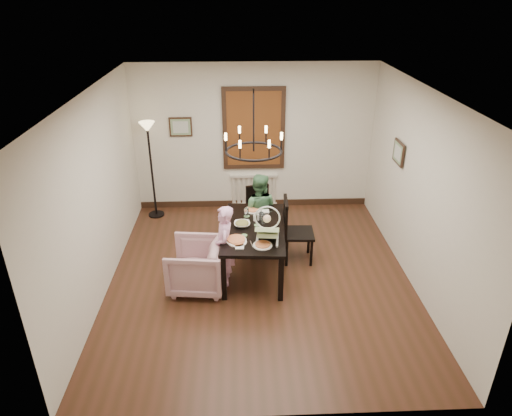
{
  "coord_description": "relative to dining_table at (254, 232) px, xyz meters",
  "views": [
    {
      "loc": [
        -0.3,
        -5.77,
        4.03
      ],
      "look_at": [
        -0.05,
        0.25,
        1.05
      ],
      "focal_mm": 32.0,
      "sensor_mm": 36.0,
      "label": 1
    }
  ],
  "objects": [
    {
      "name": "picture_right",
      "position": [
        2.3,
        0.7,
        0.98
      ],
      "size": [
        0.03,
        0.42,
        0.36
      ],
      "primitive_type": "cube",
      "rotation": [
        0.0,
        0.0,
        1.57
      ],
      "color": "black",
      "rests_on": "room_shell"
    },
    {
      "name": "floor_lamp",
      "position": [
        -1.81,
        1.95,
        0.23
      ],
      "size": [
        0.3,
        0.3,
        1.8
      ],
      "primitive_type": null,
      "color": "black",
      "rests_on": "room_shell"
    },
    {
      "name": "drinking_glass",
      "position": [
        0.15,
        0.12,
        0.16
      ],
      "size": [
        0.07,
        0.07,
        0.15
      ],
      "primitive_type": "cylinder",
      "color": "silver",
      "rests_on": "dining_table"
    },
    {
      "name": "radiator",
      "position": [
        0.09,
        2.28,
        -0.32
      ],
      "size": [
        0.92,
        0.12,
        0.62
      ],
      "primitive_type": null,
      "color": "silver",
      "rests_on": "room_shell"
    },
    {
      "name": "dining_table",
      "position": [
        0.0,
        0.0,
        0.0
      ],
      "size": [
        1.02,
        1.68,
        0.76
      ],
      "rotation": [
        0.0,
        0.0,
        -0.07
      ],
      "color": "black",
      "rests_on": "room_shell"
    },
    {
      "name": "room_shell",
      "position": [
        0.09,
        0.17,
        0.73
      ],
      "size": [
        4.51,
        5.0,
        2.81
      ],
      "color": "#472518",
      "rests_on": "ground"
    },
    {
      "name": "chair_right",
      "position": [
        0.72,
        0.28,
        -0.14
      ],
      "size": [
        0.49,
        0.49,
        1.07
      ],
      "primitive_type": null,
      "rotation": [
        0.0,
        0.0,
        1.53
      ],
      "color": "black",
      "rests_on": "room_shell"
    },
    {
      "name": "baby_bouncer",
      "position": [
        0.18,
        -0.37,
        0.26
      ],
      "size": [
        0.44,
        0.56,
        0.34
      ],
      "primitive_type": null,
      "rotation": [
        0.0,
        0.0,
        -0.11
      ],
      "color": "beige",
      "rests_on": "dining_table"
    },
    {
      "name": "chair_far",
      "position": [
        0.14,
        1.04,
        -0.22
      ],
      "size": [
        0.48,
        0.48,
        0.92
      ],
      "primitive_type": null,
      "rotation": [
        0.0,
        0.0,
        0.21
      ],
      "color": "black",
      "rests_on": "room_shell"
    },
    {
      "name": "salad_bowl",
      "position": [
        -0.18,
        0.04,
        0.12
      ],
      "size": [
        0.29,
        0.29,
        0.07
      ],
      "primitive_type": "imported",
      "color": "white",
      "rests_on": "dining_table"
    },
    {
      "name": "pizza_platter",
      "position": [
        -0.27,
        -0.4,
        0.11
      ],
      "size": [
        0.3,
        0.3,
        0.04
      ],
      "primitive_type": "cylinder",
      "color": "tan",
      "rests_on": "dining_table"
    },
    {
      "name": "chandelier",
      "position": [
        -0.0,
        -0.0,
        1.28
      ],
      "size": [
        0.8,
        0.8,
        0.04
      ],
      "primitive_type": "torus",
      "color": "black",
      "rests_on": "room_shell"
    },
    {
      "name": "window_blinds",
      "position": [
        0.09,
        2.26,
        0.93
      ],
      "size": [
        1.0,
        0.03,
        1.4
      ],
      "primitive_type": "cube",
      "color": "brown",
      "rests_on": "room_shell"
    },
    {
      "name": "seated_man",
      "position": [
        0.11,
        0.75,
        -0.13
      ],
      "size": [
        0.6,
        0.51,
        1.08
      ],
      "primitive_type": "imported",
      "rotation": [
        0.0,
        0.0,
        2.93
      ],
      "color": "#46754C",
      "rests_on": "room_shell"
    },
    {
      "name": "armchair",
      "position": [
        -0.84,
        -0.41,
        -0.31
      ],
      "size": [
        0.89,
        0.87,
        0.73
      ],
      "primitive_type": "imported",
      "rotation": [
        0.0,
        0.0,
        -1.68
      ],
      "color": "#C6979E",
      "rests_on": "room_shell"
    },
    {
      "name": "elderly_woman",
      "position": [
        -0.44,
        -0.31,
        -0.16
      ],
      "size": [
        0.26,
        0.38,
        1.03
      ],
      "primitive_type": "imported",
      "rotation": [
        0.0,
        0.0,
        -1.55
      ],
      "color": "#EBA5D0",
      "rests_on": "room_shell"
    },
    {
      "name": "picture_back",
      "position": [
        -1.26,
        2.27,
        0.98
      ],
      "size": [
        0.42,
        0.03,
        0.36
      ],
      "primitive_type": "cube",
      "color": "black",
      "rests_on": "room_shell"
    }
  ]
}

